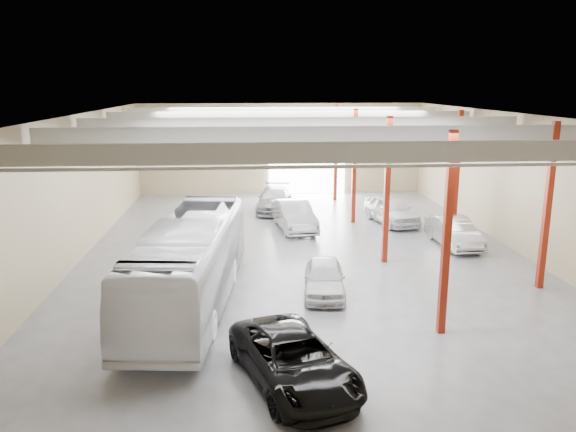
{
  "coord_description": "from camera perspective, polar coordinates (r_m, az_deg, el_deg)",
  "views": [
    {
      "loc": [
        -2.92,
        -27.61,
        8.43
      ],
      "look_at": [
        -0.84,
        -1.27,
        2.2
      ],
      "focal_mm": 35.0,
      "sensor_mm": 36.0,
      "label": 1
    }
  ],
  "objects": [
    {
      "name": "depot_shell",
      "position": [
        28.46,
        1.68,
        6.29
      ],
      "size": [
        22.12,
        32.12,
        7.06
      ],
      "color": "#4D4E53",
      "rests_on": "ground"
    },
    {
      "name": "coach_bus",
      "position": [
        22.15,
        -9.82,
        -4.64
      ],
      "size": [
        4.15,
        12.4,
        3.39
      ],
      "primitive_type": "imported",
      "rotation": [
        0.0,
        0.0,
        -0.11
      ],
      "color": "white",
      "rests_on": "ground"
    },
    {
      "name": "black_sedan",
      "position": [
        16.55,
        0.55,
        -14.37
      ],
      "size": [
        4.04,
        5.91,
        1.5
      ],
      "primitive_type": "imported",
      "rotation": [
        0.0,
        0.0,
        0.31
      ],
      "color": "black",
      "rests_on": "ground"
    },
    {
      "name": "car_row_a",
      "position": [
        23.17,
        3.71,
        -6.25
      ],
      "size": [
        2.13,
        4.27,
        1.4
      ],
      "primitive_type": "imported",
      "rotation": [
        0.0,
        0.0,
        -0.12
      ],
      "color": "silver",
      "rests_on": "ground"
    },
    {
      "name": "car_row_b",
      "position": [
        33.11,
        0.64,
        0.04
      ],
      "size": [
        2.51,
        5.37,
        1.7
      ],
      "primitive_type": "imported",
      "rotation": [
        0.0,
        0.0,
        0.14
      ],
      "color": "#A8A7AC",
      "rests_on": "ground"
    },
    {
      "name": "car_row_c",
      "position": [
        38.13,
        -1.39,
        1.69
      ],
      "size": [
        2.87,
        5.62,
        1.56
      ],
      "primitive_type": "imported",
      "rotation": [
        0.0,
        0.0,
        -0.13
      ],
      "color": "slate",
      "rests_on": "ground"
    },
    {
      "name": "car_right_near",
      "position": [
        31.09,
        16.5,
        -1.57
      ],
      "size": [
        1.82,
        4.7,
        1.53
      ],
      "primitive_type": "imported",
      "rotation": [
        0.0,
        0.0,
        0.04
      ],
      "color": "#A9AAAE",
      "rests_on": "ground"
    },
    {
      "name": "car_right_far",
      "position": [
        35.26,
        10.46,
        0.62
      ],
      "size": [
        2.9,
        5.27,
        1.7
      ],
      "primitive_type": "imported",
      "rotation": [
        0.0,
        0.0,
        0.19
      ],
      "color": "silver",
      "rests_on": "ground"
    }
  ]
}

